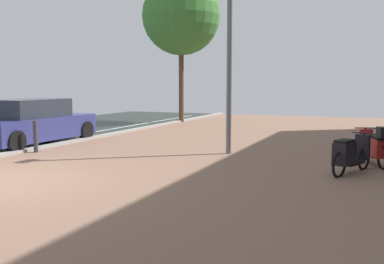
{
  "coord_description": "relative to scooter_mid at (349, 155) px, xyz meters",
  "views": [
    {
      "loc": [
        6.63,
        -6.2,
        1.9
      ],
      "look_at": [
        3.93,
        0.22,
        1.13
      ],
      "focal_mm": 41.1,
      "sensor_mm": 36.0,
      "label": 1
    }
  ],
  "objects": [
    {
      "name": "ground",
      "position": [
        -4.71,
        -3.48,
        -0.43
      ],
      "size": [
        21.0,
        40.0,
        0.13
      ],
      "color": "black"
    },
    {
      "name": "scooter_mid",
      "position": [
        0.0,
        0.0,
        0.0
      ],
      "size": [
        0.82,
        1.62,
        0.85
      ],
      "color": "black",
      "rests_on": "ground"
    },
    {
      "name": "scooter_far",
      "position": [
        0.51,
        1.26,
        0.03
      ],
      "size": [
        0.85,
        1.64,
        0.97
      ],
      "color": "black",
      "rests_on": "ground"
    },
    {
      "name": "parked_car_near",
      "position": [
        -9.48,
        1.02,
        0.26
      ],
      "size": [
        1.89,
        4.22,
        1.42
      ],
      "color": "navy",
      "rests_on": "ground"
    },
    {
      "name": "lamp_post",
      "position": [
        -3.19,
        1.61,
        2.67
      ],
      "size": [
        0.2,
        0.52,
        5.51
      ],
      "color": "slate",
      "rests_on": "ground"
    },
    {
      "name": "street_tree",
      "position": [
        -8.46,
        10.21,
        4.75
      ],
      "size": [
        3.79,
        3.79,
        7.06
      ],
      "color": "brown",
      "rests_on": "ground"
    },
    {
      "name": "bollard_far",
      "position": [
        -8.19,
        -0.24,
        0.03
      ],
      "size": [
        0.12,
        0.12,
        0.88
      ],
      "color": "#38383D",
      "rests_on": "ground"
    }
  ]
}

